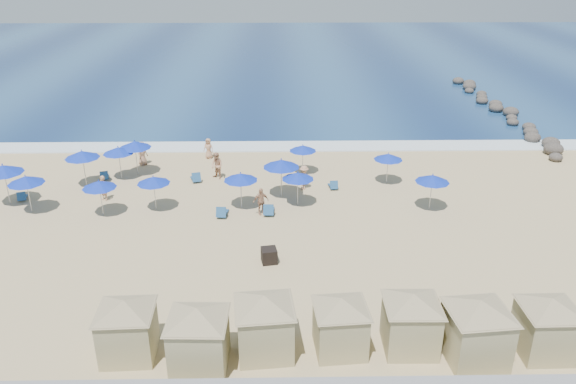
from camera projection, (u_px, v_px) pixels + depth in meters
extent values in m
plane|color=tan|center=(229.00, 240.00, 30.56)|extent=(160.00, 160.00, 0.00)
cube|color=navy|center=(259.00, 57.00, 80.92)|extent=(160.00, 80.00, 0.06)
cube|color=white|center=(245.00, 147.00, 44.74)|extent=(160.00, 2.50, 0.08)
ellipsoid|color=#322C29|center=(556.00, 157.00, 41.81)|extent=(1.00, 1.00, 0.65)
ellipsoid|color=#322C29|center=(553.00, 149.00, 43.14)|extent=(1.48, 1.48, 0.96)
ellipsoid|color=#322C29|center=(551.00, 143.00, 44.53)|extent=(1.40, 1.40, 0.91)
ellipsoid|color=#322C29|center=(533.00, 137.00, 45.90)|extent=(1.32, 1.32, 0.86)
ellipsoid|color=#322C29|center=(531.00, 132.00, 47.29)|extent=(1.24, 1.24, 0.81)
ellipsoid|color=#322C29|center=(529.00, 127.00, 48.68)|extent=(1.16, 1.16, 0.75)
ellipsoid|color=#322C29|center=(513.00, 122.00, 50.05)|extent=(1.08, 1.08, 0.70)
ellipsoid|color=#322C29|center=(512.00, 118.00, 51.44)|extent=(1.00, 1.00, 0.65)
ellipsoid|color=#322C29|center=(511.00, 112.00, 52.77)|extent=(1.48, 1.48, 0.96)
ellipsoid|color=#322C29|center=(496.00, 108.00, 54.14)|extent=(1.40, 1.40, 0.91)
ellipsoid|color=#322C29|center=(496.00, 104.00, 55.53)|extent=(1.32, 1.32, 0.86)
ellipsoid|color=#322C29|center=(482.00, 101.00, 56.89)|extent=(1.24, 1.24, 0.81)
ellipsoid|color=#322C29|center=(482.00, 97.00, 58.28)|extent=(1.16, 1.16, 0.75)
ellipsoid|color=#322C29|center=(482.00, 94.00, 59.67)|extent=(1.08, 1.08, 0.70)
ellipsoid|color=#322C29|center=(469.00, 91.00, 61.04)|extent=(1.00, 1.00, 0.65)
ellipsoid|color=#322C29|center=(469.00, 87.00, 62.37)|extent=(1.48, 1.48, 0.96)
ellipsoid|color=#322C29|center=(470.00, 84.00, 63.76)|extent=(1.40, 1.40, 0.91)
ellipsoid|color=#322C29|center=(458.00, 81.00, 65.13)|extent=(1.32, 1.32, 0.86)
cube|color=black|center=(269.00, 255.00, 28.30)|extent=(0.88, 0.88, 0.76)
cube|color=tan|center=(128.00, 333.00, 21.65)|extent=(2.08, 2.08, 2.00)
cube|color=#998864|center=(125.00, 311.00, 21.25)|extent=(2.18, 2.18, 0.08)
pyramid|color=#998864|center=(123.00, 300.00, 21.05)|extent=(4.38, 4.38, 0.50)
cube|color=tan|center=(199.00, 342.00, 21.08)|extent=(2.13, 2.13, 2.07)
cube|color=#998864|center=(197.00, 320.00, 20.67)|extent=(2.24, 2.24, 0.08)
pyramid|color=#998864|center=(196.00, 308.00, 20.46)|extent=(4.53, 4.53, 0.52)
cube|color=tan|center=(265.00, 329.00, 21.78)|extent=(2.29, 2.29, 2.09)
cube|color=#998864|center=(264.00, 307.00, 21.36)|extent=(2.40, 2.40, 0.08)
pyramid|color=#998864|center=(264.00, 295.00, 21.15)|extent=(4.56, 4.56, 0.52)
cube|color=tan|center=(340.00, 329.00, 21.93)|extent=(2.07, 2.07, 1.92)
cube|color=#998864|center=(341.00, 309.00, 21.54)|extent=(2.18, 2.18, 0.08)
pyramid|color=#998864|center=(342.00, 298.00, 21.35)|extent=(4.20, 4.20, 0.48)
cube|color=tan|center=(410.00, 326.00, 22.02)|extent=(2.04, 2.04, 2.01)
cube|color=#998864|center=(413.00, 305.00, 21.62)|extent=(2.14, 2.14, 0.08)
pyramid|color=#998864|center=(414.00, 294.00, 21.42)|extent=(4.41, 4.41, 0.50)
cube|color=tan|center=(476.00, 335.00, 21.40)|extent=(2.33, 2.33, 2.14)
cube|color=#998864|center=(480.00, 312.00, 20.97)|extent=(2.45, 2.45, 0.09)
pyramid|color=#998864|center=(482.00, 300.00, 20.76)|extent=(4.67, 4.67, 0.53)
cube|color=tan|center=(546.00, 331.00, 21.77)|extent=(2.03, 2.03, 2.00)
cube|color=#998864|center=(551.00, 309.00, 21.36)|extent=(2.13, 2.13, 0.08)
pyramid|color=#998864|center=(553.00, 298.00, 21.16)|extent=(4.38, 4.38, 0.50)
cylinder|color=#A5A8AD|center=(85.00, 172.00, 37.11)|extent=(0.05, 0.05, 2.04)
cone|color=#102CB0|center=(82.00, 154.00, 36.62)|extent=(2.26, 2.26, 0.48)
sphere|color=#102CB0|center=(81.00, 150.00, 36.51)|extent=(0.09, 0.09, 0.09)
cylinder|color=#A5A8AD|center=(7.00, 188.00, 34.41)|extent=(0.06, 0.06, 2.15)
cone|color=#102CB0|center=(3.00, 169.00, 33.90)|extent=(2.37, 2.37, 0.51)
sphere|color=#102CB0|center=(2.00, 164.00, 33.78)|extent=(0.09, 0.09, 0.09)
cylinder|color=#A5A8AD|center=(120.00, 166.00, 38.34)|extent=(0.05, 0.05, 1.88)
cone|color=#102CB0|center=(118.00, 150.00, 37.90)|extent=(2.08, 2.08, 0.45)
sphere|color=#102CB0|center=(118.00, 146.00, 37.79)|extent=(0.08, 0.08, 0.08)
cylinder|color=#A5A8AD|center=(102.00, 201.00, 33.10)|extent=(0.05, 0.05, 1.81)
cone|color=#102CB0|center=(99.00, 184.00, 32.67)|extent=(2.00, 2.00, 0.43)
sphere|color=#102CB0|center=(98.00, 180.00, 32.57)|extent=(0.08, 0.08, 0.08)
cylinder|color=#A5A8AD|center=(137.00, 161.00, 39.03)|extent=(0.05, 0.05, 2.02)
cone|color=#102CB0|center=(135.00, 144.00, 38.55)|extent=(2.23, 2.23, 0.48)
sphere|color=#102CB0|center=(134.00, 140.00, 38.44)|extent=(0.08, 0.08, 0.08)
cylinder|color=#A5A8AD|center=(155.00, 196.00, 33.76)|extent=(0.05, 0.05, 1.78)
cone|color=#102CB0|center=(153.00, 180.00, 33.34)|extent=(1.97, 1.97, 0.42)
sphere|color=#102CB0|center=(153.00, 176.00, 33.24)|extent=(0.08, 0.08, 0.08)
cylinder|color=#A5A8AD|center=(241.00, 194.00, 34.03)|extent=(0.05, 0.05, 1.86)
cone|color=#102CB0|center=(241.00, 177.00, 33.59)|extent=(2.06, 2.06, 0.44)
sphere|color=#102CB0|center=(240.00, 173.00, 33.48)|extent=(0.08, 0.08, 0.08)
cylinder|color=#A5A8AD|center=(281.00, 182.00, 35.48)|extent=(0.05, 0.05, 2.08)
cone|color=#102CB0|center=(281.00, 163.00, 34.98)|extent=(2.30, 2.30, 0.49)
sphere|color=#102CB0|center=(281.00, 159.00, 34.86)|extent=(0.09, 0.09, 0.09)
cylinder|color=#A5A8AD|center=(298.00, 192.00, 34.39)|extent=(0.05, 0.05, 1.78)
cone|color=#102CB0|center=(298.00, 176.00, 33.96)|extent=(1.97, 1.97, 0.42)
sphere|color=#102CB0|center=(298.00, 172.00, 33.86)|extent=(0.08, 0.08, 0.08)
cylinder|color=#A5A8AD|center=(303.00, 162.00, 39.30)|extent=(0.04, 0.04, 1.71)
cone|color=#102CB0|center=(303.00, 148.00, 38.89)|extent=(1.89, 1.89, 0.40)
sphere|color=#102CB0|center=(303.00, 145.00, 38.79)|extent=(0.07, 0.07, 0.07)
cylinder|color=#A5A8AD|center=(387.00, 171.00, 37.62)|extent=(0.05, 0.05, 1.74)
cone|color=#102CB0|center=(388.00, 157.00, 37.20)|extent=(1.92, 1.92, 0.41)
sphere|color=#102CB0|center=(389.00, 153.00, 37.10)|extent=(0.07, 0.07, 0.07)
cylinder|color=#A5A8AD|center=(431.00, 195.00, 33.81)|extent=(0.05, 0.05, 1.85)
cone|color=#102CB0|center=(433.00, 178.00, 33.37)|extent=(2.05, 2.05, 0.44)
sphere|color=#102CB0|center=(433.00, 174.00, 33.26)|extent=(0.08, 0.08, 0.08)
cylinder|color=#A5A8AD|center=(29.00, 197.00, 33.44)|extent=(0.05, 0.05, 1.92)
cone|color=#102CB0|center=(26.00, 180.00, 32.98)|extent=(2.13, 2.13, 0.46)
sphere|color=#102CB0|center=(25.00, 175.00, 32.87)|extent=(0.08, 0.08, 0.08)
cube|color=#224F7F|center=(23.00, 197.00, 35.52)|extent=(0.85, 1.21, 0.30)
cube|color=#224F7F|center=(21.00, 196.00, 35.03)|extent=(0.59, 0.45, 0.54)
cube|color=#224F7F|center=(105.00, 176.00, 38.71)|extent=(0.82, 1.25, 0.32)
cube|color=#224F7F|center=(104.00, 175.00, 38.19)|extent=(0.60, 0.45, 0.56)
cube|color=#224F7F|center=(196.00, 178.00, 38.36)|extent=(0.90, 1.37, 0.35)
cube|color=#224F7F|center=(196.00, 177.00, 37.80)|extent=(0.66, 0.49, 0.61)
cube|color=#224F7F|center=(223.00, 212.00, 33.41)|extent=(0.67, 1.28, 0.34)
cube|color=#224F7F|center=(221.00, 212.00, 32.83)|extent=(0.61, 0.38, 0.60)
cube|color=#224F7F|center=(269.00, 210.00, 33.68)|extent=(0.66, 1.32, 0.36)
cube|color=#224F7F|center=(268.00, 210.00, 33.08)|extent=(0.63, 0.38, 0.63)
cube|color=#224F7F|center=(333.00, 185.00, 37.23)|extent=(0.61, 1.14, 0.30)
cube|color=#224F7F|center=(334.00, 185.00, 36.71)|extent=(0.54, 0.34, 0.54)
imported|color=tan|center=(103.00, 188.00, 35.09)|extent=(0.71, 0.65, 1.63)
imported|color=tan|center=(217.00, 166.00, 38.36)|extent=(1.14, 1.12, 1.85)
imported|color=tan|center=(261.00, 201.00, 33.25)|extent=(1.06, 0.75, 1.66)
imported|color=tan|center=(304.00, 178.00, 36.66)|extent=(1.19, 1.18, 1.65)
imported|color=tan|center=(208.00, 148.00, 42.12)|extent=(0.87, 0.70, 1.56)
imported|color=tan|center=(142.00, 153.00, 40.84)|extent=(0.91, 1.02, 1.75)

